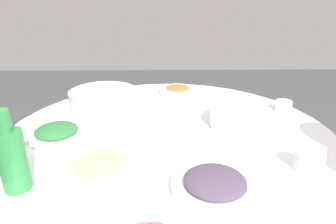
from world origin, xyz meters
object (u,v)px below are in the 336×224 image
at_px(rice_bowl, 104,98).
at_px(green_bottle, 12,158).
at_px(tea_cup_near, 283,106).
at_px(dish_eggplant, 215,184).
at_px(soup_bowl, 241,118).
at_px(dish_noodles, 100,166).
at_px(tea_cup_side, 305,159).
at_px(dish_greens, 57,133).
at_px(dish_tofu_braise, 178,90).
at_px(round_dining_table, 169,163).

xyz_separation_m(rice_bowl, green_bottle, (-0.12, -0.62, 0.05)).
bearing_deg(tea_cup_near, dish_eggplant, -125.60).
relative_size(soup_bowl, tea_cup_near, 3.43).
distance_m(soup_bowl, green_bottle, 0.83).
distance_m(green_bottle, tea_cup_near, 1.10).
height_order(rice_bowl, dish_noodles, rice_bowl).
bearing_deg(tea_cup_side, dish_eggplant, -160.34).
bearing_deg(green_bottle, soup_bowl, 29.07).
bearing_deg(dish_greens, soup_bowl, 7.80).
relative_size(dish_eggplant, green_bottle, 1.03).
bearing_deg(rice_bowl, green_bottle, -101.12).
relative_size(dish_greens, green_bottle, 0.86).
height_order(soup_bowl, tea_cup_near, soup_bowl).
xyz_separation_m(rice_bowl, dish_tofu_braise, (0.36, 0.21, -0.03)).
distance_m(soup_bowl, dish_greens, 0.72).
xyz_separation_m(dish_tofu_braise, green_bottle, (-0.48, -0.83, 0.08)).
bearing_deg(tea_cup_side, tea_cup_near, 76.53).
bearing_deg(tea_cup_side, green_bottle, -174.07).
bearing_deg(green_bottle, round_dining_table, 39.10).
bearing_deg(dish_greens, dish_noodles, -47.32).
bearing_deg(dish_tofu_braise, tea_cup_near, -30.81).
height_order(rice_bowl, dish_tofu_braise, rice_bowl).
bearing_deg(tea_cup_side, rice_bowl, 143.61).
xyz_separation_m(dish_eggplant, dish_noodles, (-0.34, 0.10, -0.00)).
bearing_deg(dish_tofu_braise, dish_eggplant, -85.63).
relative_size(dish_eggplant, dish_greens, 1.20).
relative_size(dish_eggplant, tea_cup_side, 3.40).
bearing_deg(dish_noodles, soup_bowl, 32.07).
distance_m(tea_cup_near, tea_cup_side, 0.48).
bearing_deg(tea_cup_side, round_dining_table, 147.98).
bearing_deg(tea_cup_near, dish_tofu_braise, 149.19).
bearing_deg(tea_cup_side, soup_bowl, 111.10).
height_order(dish_noodles, dish_tofu_braise, same).
bearing_deg(dish_eggplant, green_bottle, 178.11).
height_order(round_dining_table, tea_cup_near, tea_cup_near).
distance_m(round_dining_table, tea_cup_side, 0.52).
height_order(dish_tofu_braise, tea_cup_side, tea_cup_side).
relative_size(round_dining_table, rice_bowl, 4.09).
xyz_separation_m(dish_greens, tea_cup_side, (0.84, -0.22, 0.01)).
relative_size(dish_noodles, tea_cup_side, 3.14).
distance_m(rice_bowl, soup_bowl, 0.64).
bearing_deg(round_dining_table, dish_greens, -174.03).
bearing_deg(soup_bowl, green_bottle, -150.93).
distance_m(rice_bowl, tea_cup_side, 0.90).
bearing_deg(tea_cup_near, soup_bowl, -147.47).
xyz_separation_m(dish_eggplant, tea_cup_near, (0.41, 0.57, 0.01)).
xyz_separation_m(round_dining_table, dish_noodles, (-0.22, -0.27, 0.16)).
distance_m(round_dining_table, dish_greens, 0.46).
bearing_deg(tea_cup_side, dish_noodles, -179.39).
height_order(rice_bowl, tea_cup_side, rice_bowl).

